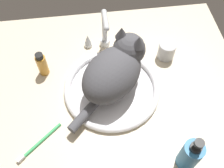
% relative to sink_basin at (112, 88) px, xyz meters
% --- Properties ---
extents(countertop, '(1.09, 0.82, 0.03)m').
position_rel_sink_basin_xyz_m(countertop, '(-0.04, 0.01, -0.03)').
color(countertop, beige).
rests_on(countertop, ground).
extents(sink_basin, '(0.36, 0.36, 0.02)m').
position_rel_sink_basin_xyz_m(sink_basin, '(0.00, 0.00, 0.00)').
color(sink_basin, white).
rests_on(sink_basin, countertop).
extents(faucet, '(0.17, 0.11, 0.18)m').
position_rel_sink_basin_xyz_m(faucet, '(0.00, 0.22, 0.06)').
color(faucet, silver).
rests_on(faucet, countertop).
extents(cat, '(0.32, 0.32, 0.20)m').
position_rel_sink_basin_xyz_m(cat, '(0.02, 0.02, 0.10)').
color(cat, '#4C4C51').
rests_on(cat, sink_basin).
extents(soap_pump_bottle, '(0.06, 0.06, 0.17)m').
position_rel_sink_basin_xyz_m(soap_pump_bottle, '(0.20, -0.30, 0.06)').
color(soap_pump_bottle, teal).
rests_on(soap_pump_bottle, countertop).
extents(amber_bottle, '(0.04, 0.04, 0.11)m').
position_rel_sink_basin_xyz_m(amber_bottle, '(-0.25, 0.11, 0.04)').
color(amber_bottle, gold).
rests_on(amber_bottle, countertop).
extents(metal_jar, '(0.07, 0.07, 0.07)m').
position_rel_sink_basin_xyz_m(metal_jar, '(0.24, 0.13, 0.03)').
color(metal_jar, '#B2B5BA').
rests_on(metal_jar, countertop).
extents(toothbrush, '(0.14, 0.12, 0.02)m').
position_rel_sink_basin_xyz_m(toothbrush, '(-0.27, -0.18, -0.00)').
color(toothbrush, '#3FB266').
rests_on(toothbrush, countertop).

